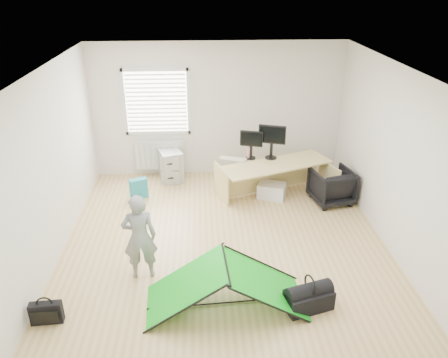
{
  "coord_description": "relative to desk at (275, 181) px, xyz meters",
  "views": [
    {
      "loc": [
        -0.33,
        -5.71,
        3.88
      ],
      "look_at": [
        0.0,
        0.4,
        0.95
      ],
      "focal_mm": 35.0,
      "sensor_mm": 36.0,
      "label": 1
    }
  ],
  "objects": [
    {
      "name": "person",
      "position": [
        -2.22,
        -2.21,
        0.29
      ],
      "size": [
        0.5,
        0.36,
        1.27
      ],
      "primitive_type": "imported",
      "rotation": [
        0.0,
        0.0,
        3.27
      ],
      "color": "gray",
      "rests_on": "ground"
    },
    {
      "name": "ground",
      "position": [
        -1.02,
        -1.52,
        -0.35
      ],
      "size": [
        5.5,
        5.5,
        0.0
      ],
      "primitive_type": "plane",
      "color": "tan",
      "rests_on": "ground"
    },
    {
      "name": "office_chair",
      "position": [
        1.01,
        -0.21,
        -0.03
      ],
      "size": [
        0.82,
        0.84,
        0.64
      ],
      "primitive_type": "imported",
      "rotation": [
        0.0,
        0.0,
        3.35
      ],
      "color": "black",
      "rests_on": "ground"
    },
    {
      "name": "kite",
      "position": [
        -1.09,
        -2.86,
        -0.03
      ],
      "size": [
        2.08,
        1.01,
        0.63
      ],
      "primitive_type": null,
      "rotation": [
        0.0,
        0.0,
        0.06
      ],
      "color": "#10B21A",
      "rests_on": "ground"
    },
    {
      "name": "desk",
      "position": [
        0.0,
        0.0,
        0.0
      ],
      "size": [
        2.14,
        1.34,
        0.7
      ],
      "primitive_type": "cube",
      "rotation": [
        0.0,
        0.0,
        0.37
      ],
      "color": "#D1BD75",
      "rests_on": "ground"
    },
    {
      "name": "laptop_bag",
      "position": [
        -3.28,
        -3.06,
        -0.2
      ],
      "size": [
        0.39,
        0.14,
        0.29
      ],
      "primitive_type": "cube",
      "rotation": [
        0.0,
        0.0,
        0.07
      ],
      "color": "black",
      "rests_on": "ground"
    },
    {
      "name": "window",
      "position": [
        -2.22,
        1.19,
        1.2
      ],
      "size": [
        1.2,
        0.06,
        1.2
      ],
      "primitive_type": "cube",
      "color": "silver",
      "rests_on": "back_wall"
    },
    {
      "name": "radiator",
      "position": [
        -2.22,
        1.15,
        0.1
      ],
      "size": [
        1.0,
        0.12,
        0.6
      ],
      "primitive_type": "cube",
      "color": "silver",
      "rests_on": "back_wall"
    },
    {
      "name": "thermos",
      "position": [
        -0.48,
        0.29,
        0.46
      ],
      "size": [
        0.07,
        0.07,
        0.23
      ],
      "primitive_type": "cylinder",
      "rotation": [
        0.0,
        0.0,
        0.1
      ],
      "color": "#CF737C",
      "rests_on": "desk"
    },
    {
      "name": "white_box",
      "position": [
        -1.7,
        -2.84,
        -0.29
      ],
      "size": [
        0.13,
        0.13,
        0.11
      ],
      "primitive_type": "cube",
      "rotation": [
        0.0,
        0.0,
        -0.27
      ],
      "color": "silver",
      "rests_on": "ground"
    },
    {
      "name": "monitor_left",
      "position": [
        -0.44,
        0.28,
        0.55
      ],
      "size": [
        0.43,
        0.21,
        0.4
      ],
      "primitive_type": "cube",
      "rotation": [
        0.0,
        0.0,
        -0.29
      ],
      "color": "black",
      "rests_on": "desk"
    },
    {
      "name": "back_wall",
      "position": [
        -1.02,
        1.23,
        1.0
      ],
      "size": [
        5.0,
        0.02,
        2.7
      ],
      "primitive_type": "cube",
      "color": "silver",
      "rests_on": "ground"
    },
    {
      "name": "duffel_bag",
      "position": [
        -0.05,
        -2.99,
        -0.22
      ],
      "size": [
        0.66,
        0.47,
        0.26
      ],
      "primitive_type": "cube",
      "rotation": [
        0.0,
        0.0,
        0.3
      ],
      "color": "black",
      "rests_on": "ground"
    },
    {
      "name": "tote_bag",
      "position": [
        -2.55,
        0.15,
        -0.16
      ],
      "size": [
        0.35,
        0.26,
        0.38
      ],
      "primitive_type": "cube",
      "rotation": [
        0.0,
        0.0,
        0.43
      ],
      "color": "teal",
      "rests_on": "ground"
    },
    {
      "name": "storage_crate",
      "position": [
        -0.05,
        0.02,
        -0.21
      ],
      "size": [
        0.59,
        0.51,
        0.28
      ],
      "primitive_type": "cube",
      "rotation": [
        0.0,
        0.0,
        -0.37
      ],
      "color": "silver",
      "rests_on": "ground"
    },
    {
      "name": "keyboard",
      "position": [
        -0.78,
        0.24,
        0.36
      ],
      "size": [
        0.52,
        0.32,
        0.02
      ],
      "primitive_type": "cube",
      "rotation": [
        0.0,
        0.0,
        -0.35
      ],
      "color": "beige",
      "rests_on": "desk"
    },
    {
      "name": "filing_cabinet",
      "position": [
        -1.99,
        0.91,
        -0.03
      ],
      "size": [
        0.55,
        0.64,
        0.63
      ],
      "primitive_type": "cube",
      "rotation": [
        0.0,
        0.0,
        0.31
      ],
      "color": "#A3A5A8",
      "rests_on": "ground"
    },
    {
      "name": "monitor_right",
      "position": [
        -0.06,
        0.27,
        0.59
      ],
      "size": [
        0.51,
        0.25,
        0.48
      ],
      "primitive_type": "cube",
      "rotation": [
        0.0,
        0.0,
        -0.3
      ],
      "color": "black",
      "rests_on": "desk"
    }
  ]
}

